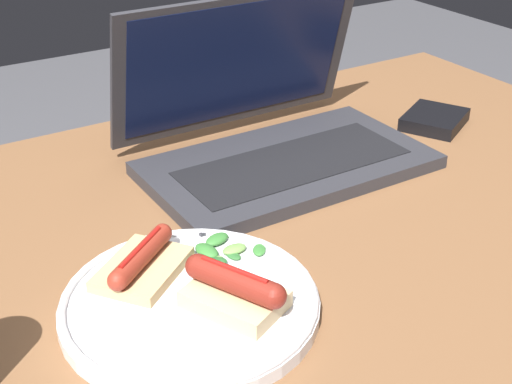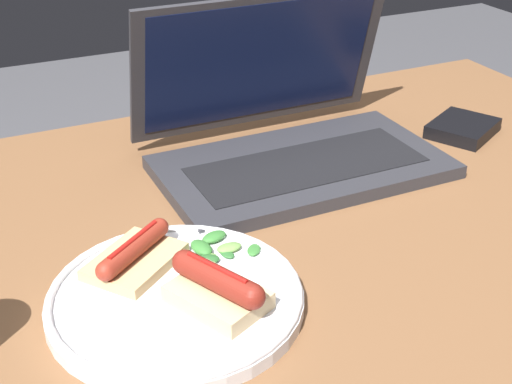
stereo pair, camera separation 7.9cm
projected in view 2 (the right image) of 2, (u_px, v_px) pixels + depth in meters
name	position (u px, v px, depth m)	size (l,w,h in m)	color
desk	(300.00, 287.00, 0.84)	(1.22, 0.89, 0.71)	brown
laptop	(290.00, 135.00, 0.97)	(0.38, 0.27, 0.22)	#2D2D33
plate	(176.00, 298.00, 0.70)	(0.25, 0.25, 0.02)	silver
sausage_toast_left	(135.00, 256.00, 0.74)	(0.12, 0.12, 0.04)	tan
sausage_toast_middle	(218.00, 288.00, 0.68)	(0.10, 0.11, 0.04)	#D6B784
salad_pile	(215.00, 248.00, 0.77)	(0.08, 0.07, 0.01)	#387A33
external_drive	(463.00, 128.00, 1.07)	(0.13, 0.12, 0.02)	black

